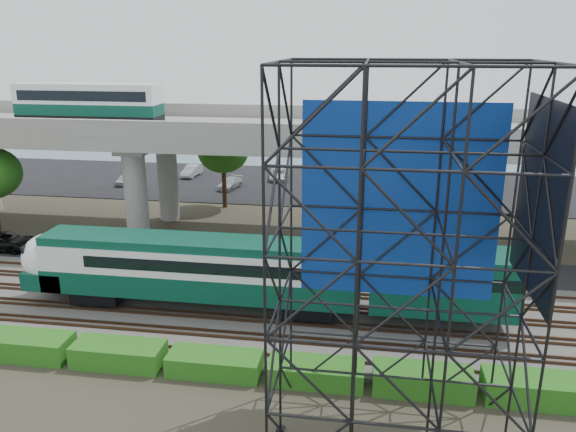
# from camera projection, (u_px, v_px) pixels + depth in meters

# --- Properties ---
(ground) EXTENTS (140.00, 140.00, 0.00)m
(ground) POSITION_uv_depth(u_px,v_px,m) (219.00, 329.00, 31.94)
(ground) COLOR #474233
(ground) RESTS_ON ground
(ballast_bed) EXTENTS (90.00, 12.00, 0.20)m
(ballast_bed) POSITION_uv_depth(u_px,v_px,m) (228.00, 311.00, 33.80)
(ballast_bed) COLOR slate
(ballast_bed) RESTS_ON ground
(service_road) EXTENTS (90.00, 5.00, 0.08)m
(service_road) POSITION_uv_depth(u_px,v_px,m) (256.00, 260.00, 41.84)
(service_road) COLOR black
(service_road) RESTS_ON ground
(parking_lot) EXTENTS (90.00, 18.00, 0.08)m
(parking_lot) POSITION_uv_depth(u_px,v_px,m) (299.00, 185.00, 64.01)
(parking_lot) COLOR black
(parking_lot) RESTS_ON ground
(harbor_water) EXTENTS (140.00, 40.00, 0.03)m
(harbor_water) POSITION_uv_depth(u_px,v_px,m) (318.00, 150.00, 84.78)
(harbor_water) COLOR #476375
(harbor_water) RESTS_ON ground
(rail_tracks) EXTENTS (90.00, 9.52, 0.16)m
(rail_tracks) POSITION_uv_depth(u_px,v_px,m) (228.00, 309.00, 33.74)
(rail_tracks) COLOR #472D1E
(rail_tracks) RESTS_ON ballast_bed
(commuter_train) EXTENTS (29.30, 3.06, 4.30)m
(commuter_train) POSITION_uv_depth(u_px,v_px,m) (235.00, 269.00, 32.89)
(commuter_train) COLOR black
(commuter_train) RESTS_ON rail_tracks
(overpass) EXTENTS (80.00, 12.00, 12.40)m
(overpass) POSITION_uv_depth(u_px,v_px,m) (255.00, 139.00, 44.75)
(overpass) COLOR #9E9B93
(overpass) RESTS_ON ground
(scaffold_tower) EXTENTS (9.36, 6.36, 15.00)m
(scaffold_tower) POSITION_uv_depth(u_px,v_px,m) (399.00, 272.00, 20.82)
(scaffold_tower) COLOR black
(scaffold_tower) RESTS_ON ground
(hedge_strip) EXTENTS (34.60, 1.80, 1.20)m
(hedge_strip) POSITION_uv_depth(u_px,v_px,m) (215.00, 363.00, 27.57)
(hedge_strip) COLOR #1E6116
(hedge_strip) RESTS_ON ground
(trees) EXTENTS (40.94, 16.94, 7.69)m
(trees) POSITION_uv_depth(u_px,v_px,m) (214.00, 169.00, 46.21)
(trees) COLOR #382314
(trees) RESTS_ON ground
(suv) EXTENTS (4.93, 2.32, 1.36)m
(suv) POSITION_uv_depth(u_px,v_px,m) (4.00, 241.00, 43.76)
(suv) COLOR black
(suv) RESTS_ON service_road
(parked_cars) EXTENTS (38.45, 9.62, 1.30)m
(parked_cars) POSITION_uv_depth(u_px,v_px,m) (309.00, 179.00, 63.72)
(parked_cars) COLOR #B9B9B9
(parked_cars) RESTS_ON parking_lot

